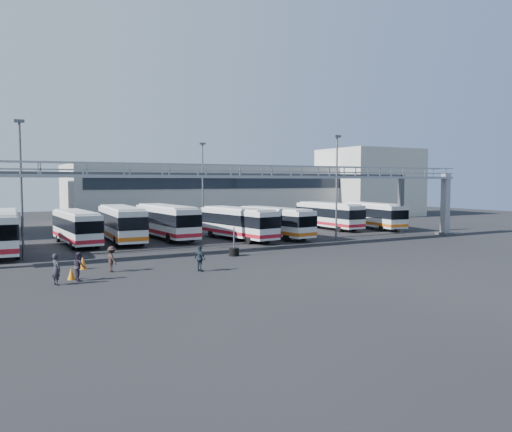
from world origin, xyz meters
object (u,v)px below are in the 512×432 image
bus_8 (329,215)px  tire_stack (234,251)px  light_pole_left (21,181)px  bus_9 (373,215)px  cone_left (71,274)px  bus_5 (238,222)px  pedestrian_b (79,266)px  light_pole_mid (337,181)px  bus_2 (76,226)px  pedestrian_d (200,259)px  pedestrian_c (112,259)px  bus_6 (275,221)px  pedestrian_a (56,269)px  cone_right (83,263)px  bus_4 (166,220)px  bus_3 (121,223)px  bus_1 (0,230)px  light_pole_back (203,181)px

bus_8 → tire_stack: bus_8 is taller
tire_stack → light_pole_left: bearing=157.0°
bus_9 → cone_left: (-36.79, -15.64, -1.37)m
bus_5 → pedestrian_b: size_ratio=6.39×
light_pole_mid → bus_2: light_pole_mid is taller
pedestrian_d → pedestrian_b: bearing=67.3°
bus_8 → pedestrian_c: bus_8 is taller
light_pole_mid → cone_left: bearing=-161.2°
bus_6 → pedestrian_c: bus_6 is taller
light_pole_left → bus_8: light_pole_left is taller
pedestrian_a → pedestrian_d: 8.55m
pedestrian_d → cone_right: pedestrian_d is taller
bus_9 → cone_left: bus_9 is taller
bus_8 → pedestrian_a: bearing=-150.6°
bus_8 → cone_left: (-31.73, -17.75, -1.40)m
bus_6 → bus_8: bus_8 is taller
pedestrian_c → bus_9: bearing=-78.9°
light_pole_mid → bus_5: light_pole_mid is taller
pedestrian_b → pedestrian_d: (7.23, -0.58, -0.00)m
bus_2 → tire_stack: bus_2 is taller
bus_6 → cone_left: 24.98m
bus_4 → pedestrian_b: bus_4 is taller
bus_9 → cone_left: bearing=-149.9°
bus_4 → pedestrian_d: bus_4 is taller
cone_left → bus_3: bearing=67.7°
light_pole_left → cone_right: light_pole_left is taller
pedestrian_a → pedestrian_d: bearing=-112.6°
bus_1 → bus_9: bus_1 is taller
bus_8 → tire_stack: (-19.34, -13.94, -1.37)m
bus_8 → cone_right: bearing=-155.4°
cone_right → pedestrian_a: bearing=-115.1°
bus_3 → pedestrian_b: bus_3 is taller
bus_5 → cone_left: (-17.30, -13.06, -1.40)m
light_pole_left → bus_8: 34.83m
pedestrian_a → pedestrian_c: 4.43m
bus_8 → bus_4: bearing=-178.8°
bus_5 → bus_6: 4.06m
light_pole_back → bus_8: bearing=-24.2°
light_pole_left → bus_4: 15.61m
bus_8 → cone_right: (-30.56, -14.44, -1.34)m
bus_3 → pedestrian_d: 17.77m
pedestrian_a → pedestrian_d: pedestrian_a is taller
bus_2 → pedestrian_b: 17.27m
pedestrian_a → pedestrian_c: bearing=-77.3°
pedestrian_b → cone_right: size_ratio=2.07×
bus_3 → bus_5: 11.06m
light_pole_left → light_pole_back: bearing=35.0°
bus_1 → bus_8: size_ratio=1.08×
light_pole_left → cone_left: light_pole_left is taller
cone_right → pedestrian_b: bearing=-101.8°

